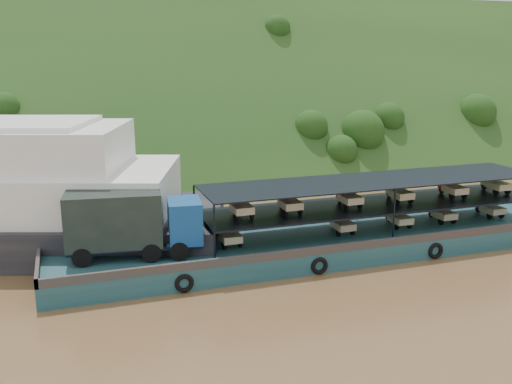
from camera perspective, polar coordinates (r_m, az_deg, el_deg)
name	(u,v)px	position (r m, az deg, el deg)	size (l,w,h in m)	color
ground	(299,246)	(38.55, 4.28, -5.40)	(160.00, 160.00, 0.00)	brown
hillside	(186,156)	(72.03, -7.01, 3.57)	(140.00, 28.00, 28.00)	#1A3A15
cargo_barge	(303,236)	(36.61, 4.70, -4.37)	(35.00, 7.18, 5.05)	#143F49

